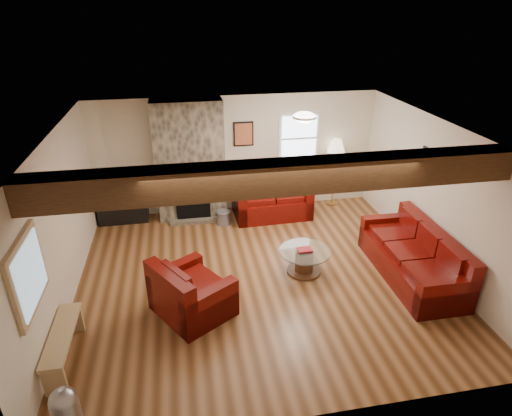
# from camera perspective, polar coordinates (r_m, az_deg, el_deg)

# --- Properties ---
(room) EXTENTS (8.00, 8.00, 8.00)m
(room) POSITION_cam_1_polar(r_m,az_deg,el_deg) (6.69, 0.71, -0.35)
(room) COLOR #5B3518
(room) RESTS_ON ground
(floor) EXTENTS (6.00, 6.00, 0.00)m
(floor) POSITION_cam_1_polar(r_m,az_deg,el_deg) (7.33, 0.65, -9.14)
(floor) COLOR #5B3518
(floor) RESTS_ON ground
(oak_beam) EXTENTS (6.00, 0.36, 0.38)m
(oak_beam) POSITION_cam_1_polar(r_m,az_deg,el_deg) (5.14, 3.45, 4.16)
(oak_beam) COLOR #372010
(oak_beam) RESTS_ON room
(chimney_breast) EXTENTS (1.40, 0.67, 2.50)m
(chimney_breast) POSITION_cam_1_polar(r_m,az_deg,el_deg) (8.89, -8.79, 5.98)
(chimney_breast) COLOR #3C372E
(chimney_breast) RESTS_ON floor
(back_window) EXTENTS (0.90, 0.08, 1.10)m
(back_window) POSITION_cam_1_polar(r_m,az_deg,el_deg) (9.34, 5.73, 9.27)
(back_window) COLOR white
(back_window) RESTS_ON room
(hatch_window) EXTENTS (0.08, 1.00, 0.90)m
(hatch_window) POSITION_cam_1_polar(r_m,az_deg,el_deg) (5.48, -28.09, -7.79)
(hatch_window) COLOR tan
(hatch_window) RESTS_ON room
(ceiling_dome) EXTENTS (0.40, 0.40, 0.18)m
(ceiling_dome) POSITION_cam_1_polar(r_m,az_deg,el_deg) (7.30, 6.46, 11.75)
(ceiling_dome) COLOR white
(ceiling_dome) RESTS_ON room
(artwork_back) EXTENTS (0.42, 0.06, 0.52)m
(artwork_back) POSITION_cam_1_polar(r_m,az_deg,el_deg) (9.04, -1.67, 9.83)
(artwork_back) COLOR black
(artwork_back) RESTS_ON room
(artwork_right) EXTENTS (0.06, 0.55, 0.42)m
(artwork_right) POSITION_cam_1_polar(r_m,az_deg,el_deg) (7.83, 22.17, 5.66)
(artwork_right) COLOR black
(artwork_right) RESTS_ON room
(sofa_three) EXTENTS (0.94, 2.22, 0.86)m
(sofa_three) POSITION_cam_1_polar(r_m,az_deg,el_deg) (7.58, 20.16, -5.79)
(sofa_three) COLOR #4E0505
(sofa_three) RESTS_ON floor
(loveseat) EXTENTS (1.63, 0.97, 0.85)m
(loveseat) POSITION_cam_1_polar(r_m,az_deg,el_deg) (9.14, 2.12, 1.46)
(loveseat) COLOR #4E0505
(loveseat) RESTS_ON floor
(armchair_red) EXTENTS (1.34, 1.38, 0.85)m
(armchair_red) POSITION_cam_1_polar(r_m,az_deg,el_deg) (6.43, -8.54, -10.48)
(armchair_red) COLOR #4E0505
(armchair_red) RESTS_ON floor
(coffee_table) EXTENTS (0.87, 0.87, 0.46)m
(coffee_table) POSITION_cam_1_polar(r_m,az_deg,el_deg) (7.38, 6.44, -7.07)
(coffee_table) COLOR #422715
(coffee_table) RESTS_ON floor
(tv_cabinet) EXTENTS (1.00, 0.40, 0.50)m
(tv_cabinet) POSITION_cam_1_polar(r_m,az_deg,el_deg) (9.38, -17.26, -0.27)
(tv_cabinet) COLOR black
(tv_cabinet) RESTS_ON floor
(television) EXTENTS (0.81, 0.11, 0.47)m
(television) POSITION_cam_1_polar(r_m,az_deg,el_deg) (9.19, -17.65, 2.43)
(television) COLOR black
(television) RESTS_ON tv_cabinet
(floor_lamp) EXTENTS (0.39, 0.39, 1.52)m
(floor_lamp) POSITION_cam_1_polar(r_m,az_deg,el_deg) (9.52, 10.64, 7.68)
(floor_lamp) COLOR tan
(floor_lamp) RESTS_ON floor
(pine_bench) EXTENTS (0.28, 1.20, 0.45)m
(pine_bench) POSITION_cam_1_polar(r_m,az_deg,el_deg) (6.25, -24.18, -16.55)
(pine_bench) COLOR tan
(pine_bench) RESTS_ON floor
(pedal_bin) EXTENTS (0.29, 0.29, 0.71)m
(pedal_bin) POSITION_cam_1_polar(r_m,az_deg,el_deg) (5.28, -23.87, -23.97)
(pedal_bin) COLOR #9A9A9E
(pedal_bin) RESTS_ON floor
(coal_bucket) EXTENTS (0.31, 0.31, 0.29)m
(coal_bucket) POSITION_cam_1_polar(r_m,az_deg,el_deg) (8.92, -4.35, -1.24)
(coal_bucket) COLOR gray
(coal_bucket) RESTS_ON floor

